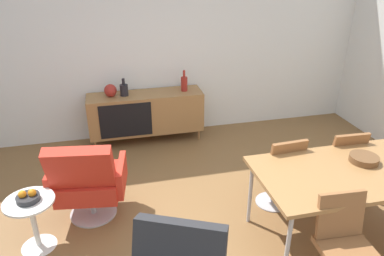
{
  "coord_description": "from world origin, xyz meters",
  "views": [
    {
      "loc": [
        -0.6,
        -2.45,
        2.45
      ],
      "look_at": [
        0.14,
        0.62,
        0.95
      ],
      "focal_mm": 33.73,
      "sensor_mm": 36.0,
      "label": 1
    }
  ],
  "objects_px": {
    "vase_cobalt": "(110,91)",
    "lounge_chair_red": "(87,180)",
    "dining_chair_back_right": "(339,161)",
    "fruit_bowl": "(28,197)",
    "sideboard": "(146,112)",
    "dining_table": "(346,175)",
    "side_table_round": "(33,218)",
    "dining_chair_back_left": "(279,169)",
    "vase_sculptural_dark": "(184,83)",
    "vase_ceramic_small": "(124,90)",
    "dining_chair_front_left": "(344,245)",
    "wooden_bowl_on_table": "(364,159)"
  },
  "relations": [
    {
      "from": "vase_ceramic_small",
      "to": "dining_chair_front_left",
      "type": "xyz_separation_m",
      "value": [
        1.43,
        -2.99,
        -0.34
      ]
    },
    {
      "from": "wooden_bowl_on_table",
      "to": "lounge_chair_red",
      "type": "height_order",
      "value": "lounge_chair_red"
    },
    {
      "from": "vase_cobalt",
      "to": "vase_sculptural_dark",
      "type": "bearing_deg",
      "value": -0.0
    },
    {
      "from": "vase_ceramic_small",
      "to": "lounge_chair_red",
      "type": "bearing_deg",
      "value": -106.96
    },
    {
      "from": "dining_table",
      "to": "dining_chair_back_right",
      "type": "bearing_deg",
      "value": 58.14
    },
    {
      "from": "vase_ceramic_small",
      "to": "wooden_bowl_on_table",
      "type": "distance_m",
      "value": 3.09
    },
    {
      "from": "dining_chair_front_left",
      "to": "lounge_chair_red",
      "type": "relative_size",
      "value": 0.9
    },
    {
      "from": "dining_table",
      "to": "side_table_round",
      "type": "height_order",
      "value": "dining_table"
    },
    {
      "from": "vase_sculptural_dark",
      "to": "lounge_chair_red",
      "type": "bearing_deg",
      "value": -129.54
    },
    {
      "from": "vase_cobalt",
      "to": "lounge_chair_red",
      "type": "distance_m",
      "value": 1.68
    },
    {
      "from": "wooden_bowl_on_table",
      "to": "fruit_bowl",
      "type": "height_order",
      "value": "wooden_bowl_on_table"
    },
    {
      "from": "vase_sculptural_dark",
      "to": "dining_chair_back_left",
      "type": "distance_m",
      "value": 2.0
    },
    {
      "from": "sideboard",
      "to": "dining_chair_back_right",
      "type": "height_order",
      "value": "dining_chair_back_right"
    },
    {
      "from": "dining_chair_back_right",
      "to": "dining_chair_back_left",
      "type": "height_order",
      "value": "same"
    },
    {
      "from": "vase_sculptural_dark",
      "to": "fruit_bowl",
      "type": "distance_m",
      "value": 2.65
    },
    {
      "from": "vase_ceramic_small",
      "to": "fruit_bowl",
      "type": "distance_m",
      "value": 2.16
    },
    {
      "from": "dining_chair_front_left",
      "to": "lounge_chair_red",
      "type": "bearing_deg",
      "value": 144.39
    },
    {
      "from": "dining_chair_back_left",
      "to": "side_table_round",
      "type": "relative_size",
      "value": 1.65
    },
    {
      "from": "side_table_round",
      "to": "fruit_bowl",
      "type": "bearing_deg",
      "value": 91.85
    },
    {
      "from": "vase_cobalt",
      "to": "dining_chair_back_right",
      "type": "relative_size",
      "value": 0.2
    },
    {
      "from": "vase_sculptural_dark",
      "to": "vase_ceramic_small",
      "type": "bearing_deg",
      "value": 180.0
    },
    {
      "from": "dining_chair_back_right",
      "to": "dining_chair_back_left",
      "type": "bearing_deg",
      "value": 180.0
    },
    {
      "from": "dining_chair_back_left",
      "to": "vase_sculptural_dark",
      "type": "bearing_deg",
      "value": 107.44
    },
    {
      "from": "lounge_chair_red",
      "to": "fruit_bowl",
      "type": "bearing_deg",
      "value": -148.15
    },
    {
      "from": "fruit_bowl",
      "to": "sideboard",
      "type": "bearing_deg",
      "value": 56.77
    },
    {
      "from": "sideboard",
      "to": "side_table_round",
      "type": "bearing_deg",
      "value": -123.21
    },
    {
      "from": "lounge_chair_red",
      "to": "side_table_round",
      "type": "bearing_deg",
      "value": -148.05
    },
    {
      "from": "side_table_round",
      "to": "sideboard",
      "type": "bearing_deg",
      "value": 56.79
    },
    {
      "from": "vase_cobalt",
      "to": "fruit_bowl",
      "type": "relative_size",
      "value": 0.87
    },
    {
      "from": "dining_chair_front_left",
      "to": "lounge_chair_red",
      "type": "height_order",
      "value": "lounge_chair_red"
    },
    {
      "from": "sideboard",
      "to": "wooden_bowl_on_table",
      "type": "height_order",
      "value": "wooden_bowl_on_table"
    },
    {
      "from": "sideboard",
      "to": "dining_table",
      "type": "height_order",
      "value": "dining_table"
    },
    {
      "from": "dining_chair_back_left",
      "to": "vase_ceramic_small",
      "type": "bearing_deg",
      "value": 127.33
    },
    {
      "from": "dining_chair_back_right",
      "to": "fruit_bowl",
      "type": "xyz_separation_m",
      "value": [
        -3.1,
        -0.04,
        0.09
      ]
    },
    {
      "from": "vase_cobalt",
      "to": "sideboard",
      "type": "bearing_deg",
      "value": -0.23
    },
    {
      "from": "dining_table",
      "to": "dining_chair_back_right",
      "type": "xyz_separation_m",
      "value": [
        0.35,
        0.56,
        -0.23
      ]
    },
    {
      "from": "vase_ceramic_small",
      "to": "dining_chair_back_right",
      "type": "bearing_deg",
      "value": -41.45
    },
    {
      "from": "vase_cobalt",
      "to": "side_table_round",
      "type": "distance_m",
      "value": 2.13
    },
    {
      "from": "fruit_bowl",
      "to": "dining_chair_back_right",
      "type": "bearing_deg",
      "value": 0.75
    },
    {
      "from": "vase_cobalt",
      "to": "dining_chair_back_left",
      "type": "xyz_separation_m",
      "value": [
        1.61,
        -1.88,
        -0.34
      ]
    },
    {
      "from": "wooden_bowl_on_table",
      "to": "side_table_round",
      "type": "distance_m",
      "value": 3.06
    },
    {
      "from": "wooden_bowl_on_table",
      "to": "dining_chair_front_left",
      "type": "height_order",
      "value": "dining_chair_front_left"
    },
    {
      "from": "dining_table",
      "to": "side_table_round",
      "type": "bearing_deg",
      "value": 169.36
    },
    {
      "from": "vase_cobalt",
      "to": "dining_chair_front_left",
      "type": "xyz_separation_m",
      "value": [
        1.61,
        -2.99,
        -0.34
      ]
    },
    {
      "from": "dining_table",
      "to": "wooden_bowl_on_table",
      "type": "bearing_deg",
      "value": 22.23
    },
    {
      "from": "vase_cobalt",
      "to": "dining_table",
      "type": "height_order",
      "value": "vase_cobalt"
    },
    {
      "from": "dining_chair_back_right",
      "to": "lounge_chair_red",
      "type": "bearing_deg",
      "value": 174.34
    },
    {
      "from": "sideboard",
      "to": "vase_sculptural_dark",
      "type": "distance_m",
      "value": 0.68
    },
    {
      "from": "lounge_chair_red",
      "to": "fruit_bowl",
      "type": "xyz_separation_m",
      "value": [
        -0.48,
        -0.3,
        0.09
      ]
    },
    {
      "from": "lounge_chair_red",
      "to": "wooden_bowl_on_table",
      "type": "bearing_deg",
      "value": -15.93
    }
  ]
}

